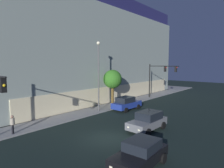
# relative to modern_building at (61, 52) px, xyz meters

# --- Properties ---
(ground_plane) EXTENTS (120.00, 120.00, 0.00)m
(ground_plane) POSITION_rel_modern_building_xyz_m (-13.27, -24.52, -8.57)
(ground_plane) COLOR black
(modern_building) EXTENTS (38.31, 30.95, 17.26)m
(modern_building) POSITION_rel_modern_building_xyz_m (0.00, 0.00, 0.00)
(modern_building) COLOR #4C4C51
(modern_building) RESTS_ON ground
(traffic_light_far_corner) EXTENTS (0.33, 5.40, 5.95)m
(traffic_light_far_corner) POSITION_rel_modern_building_xyz_m (6.35, -19.48, -4.10)
(traffic_light_far_corner) COLOR black
(traffic_light_far_corner) RESTS_ON sidewalk_corner
(street_lamp_sidewalk) EXTENTS (0.44, 0.44, 8.79)m
(street_lamp_sidewalk) POSITION_rel_modern_building_xyz_m (-7.08, -17.65, -2.98)
(street_lamp_sidewalk) COLOR #505050
(street_lamp_sidewalk) RESTS_ON sidewalk_corner
(sidewalk_tree) EXTENTS (2.66, 2.66, 5.17)m
(sidewalk_tree) POSITION_rel_modern_building_xyz_m (-3.61, -17.06, -4.63)
(sidewalk_tree) COLOR brown
(sidewalk_tree) RESTS_ON sidewalk_corner
(pedestrian_waiting) EXTENTS (0.36, 0.36, 1.62)m
(pedestrian_waiting) POSITION_rel_modern_building_xyz_m (-17.98, -17.90, -7.46)
(pedestrian_waiting) COLOR black
(pedestrian_waiting) RESTS_ON sidewalk_corner
(car_black) EXTENTS (4.12, 2.25, 1.56)m
(car_black) POSITION_rel_modern_building_xyz_m (-15.34, -29.03, -7.77)
(car_black) COLOR black
(car_black) RESTS_ON ground
(car_grey) EXTENTS (4.34, 2.23, 1.71)m
(car_grey) POSITION_rel_modern_building_xyz_m (-9.29, -26.06, -7.69)
(car_grey) COLOR slate
(car_grey) RESTS_ON ground
(car_blue) EXTENTS (4.47, 2.20, 1.78)m
(car_blue) POSITION_rel_modern_building_xyz_m (-3.94, -19.74, -7.67)
(car_blue) COLOR navy
(car_blue) RESTS_ON ground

